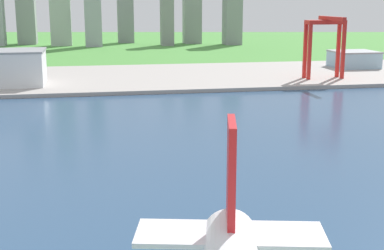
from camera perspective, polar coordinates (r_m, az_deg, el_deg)
ground_plane at (r=217.09m, az=-6.14°, el=-2.22°), size 2400.00×2400.00×0.00m
water_bay at (r=160.03m, az=-4.39°, el=-7.66°), size 840.00×360.00×0.15m
industrial_pier at (r=403.23m, az=-8.33°, el=4.83°), size 840.00×140.00×2.50m
port_crane_red at (r=395.10m, az=13.66°, el=9.13°), size 27.14×38.45×42.87m
warehouse_annex at (r=471.49m, az=16.37°, el=6.56°), size 34.11×32.76×13.32m
distant_skyline at (r=725.59m, az=-11.19°, el=12.55°), size 371.45×83.40×157.77m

